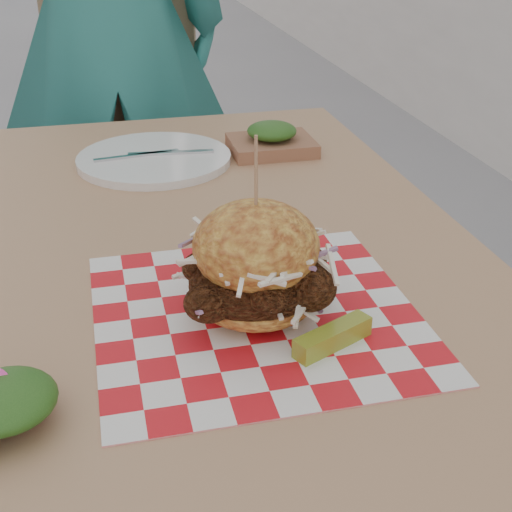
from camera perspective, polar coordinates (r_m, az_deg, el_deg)
The scene contains 8 objects.
diner at distance 1.93m, azimuth -11.87°, elevation 17.75°, with size 0.64×0.42×1.75m, color teal.
patio_table at distance 1.01m, azimuth -5.80°, elevation -3.05°, with size 0.80×1.20×0.75m.
patio_chair at distance 2.06m, azimuth -9.30°, elevation 9.24°, with size 0.52×0.53×0.95m.
paper_liner at distance 0.81m, azimuth 0.00°, elevation -4.65°, with size 0.36×0.36×0.00m, color red.
sandwich at distance 0.78m, azimuth 0.00°, elevation -0.98°, with size 0.18×0.18×0.21m.
pickle_spear at distance 0.75m, azimuth 6.16°, elevation -6.46°, with size 0.10×0.02×0.02m, color olive.
place_setting at distance 1.27m, azimuth -8.14°, elevation 7.70°, with size 0.27×0.27×0.02m.
kraft_tray at distance 1.31m, azimuth 1.27°, elevation 9.25°, with size 0.15×0.12×0.06m.
Camera 1 is at (0.17, -0.58, 1.18)m, focal length 50.00 mm.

